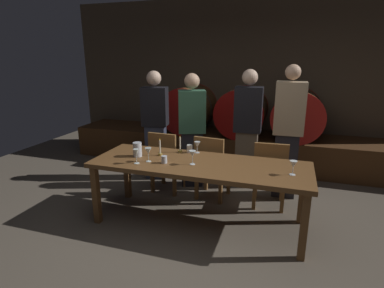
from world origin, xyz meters
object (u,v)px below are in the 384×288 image
wine_barrel_right (297,114)px  chair_left (166,159)px  guest_far_right (288,132)px  dining_table (199,169)px  candle_left (160,151)px  wine_glass_far_left (136,153)px  pitcher (137,149)px  wine_glass_center (197,145)px  chair_center (211,165)px  cup_left (164,159)px  wine_barrel_center (242,111)px  guest_center_left (192,130)px  wine_glass_far_right (293,165)px  chair_right (270,172)px  cup_right (190,149)px  wine_barrel_left (190,109)px  wine_glass_right (192,154)px  guest_center_right (247,128)px  guest_far_left (155,125)px  candle_right (180,147)px  wine_glass_left (148,151)px

wine_barrel_right → chair_left: wine_barrel_right is taller
guest_far_right → dining_table: bearing=48.2°
candle_left → wine_glass_far_left: size_ratio=1.30×
pitcher → wine_glass_center: 0.71m
chair_center → wine_glass_center: (-0.10, -0.31, 0.35)m
chair_left → cup_left: 0.91m
wine_barrel_right → wine_barrel_center: bearing=180.0°
guest_center_left → wine_glass_far_right: guest_center_left is taller
chair_right → wine_glass_far_right: 0.81m
chair_left → wine_glass_far_left: 0.98m
cup_left → cup_right: size_ratio=0.86×
wine_barrel_right → wine_glass_center: 2.19m
wine_barrel_left → cup_right: 1.98m
wine_glass_far_left → wine_barrel_center: bearing=72.4°
wine_barrel_right → dining_table: bearing=-115.1°
chair_right → guest_far_right: (0.17, 0.43, 0.42)m
guest_center_left → wine_glass_right: size_ratio=10.60×
wine_glass_far_right → dining_table: bearing=176.4°
chair_right → guest_center_right: guest_center_right is taller
candle_left → wine_glass_far_left: 0.37m
wine_barrel_left → guest_far_left: (-0.21, -1.06, -0.09)m
chair_center → guest_center_right: size_ratio=0.52×
wine_barrel_left → chair_right: (1.56, -1.57, -0.46)m
guest_center_left → guest_center_right: guest_center_right is taller
pitcher → wine_glass_center: (0.62, 0.35, 0.02)m
chair_left → candle_right: size_ratio=4.11×
wine_glass_far_right → wine_glass_right: bearing=-179.3°
chair_left → wine_barrel_left: bearing=-81.0°
wine_glass_far_left → guest_far_right: bearing=39.7°
chair_left → wine_glass_right: (0.63, -0.75, 0.36)m
wine_barrel_center → chair_center: (-0.15, -1.55, -0.46)m
cup_right → guest_far_right: bearing=33.1°
candle_right → wine_glass_far_right: (1.32, -0.36, 0.05)m
wine_barrel_left → guest_center_left: bearing=-70.5°
wine_barrel_left → wine_barrel_right: 1.86m
wine_barrel_center → candle_left: size_ratio=4.26×
guest_center_left → candle_right: guest_center_left is taller
wine_glass_left → wine_glass_right: wine_glass_left is taller
dining_table → wine_glass_left: 0.60m
guest_center_left → guest_far_left: bearing=-30.5°
wine_barrel_left → wine_glass_right: wine_barrel_left is taller
guest_far_left → dining_table: bearing=122.1°
chair_right → pitcher: bearing=19.7°
wine_barrel_center → wine_glass_left: wine_barrel_center is taller
wine_barrel_left → cup_right: (0.61, -1.87, -0.17)m
wine_glass_center → cup_right: size_ratio=1.46×
cup_right → pitcher: bearing=-148.3°
wine_barrel_center → pitcher: size_ratio=5.41×
candle_right → pitcher: bearing=-144.1°
wine_glass_far_right → chair_center: bearing=144.8°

